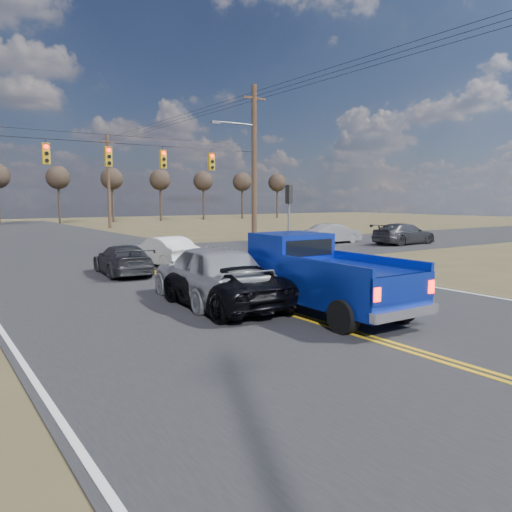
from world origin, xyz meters
TOP-DOWN VIEW (x-y plane):
  - ground at (0.00, 0.00)m, footprint 160.00×160.00m
  - road_main at (0.00, 10.00)m, footprint 14.00×120.00m
  - road_cross at (0.00, 18.00)m, footprint 120.00×12.00m
  - signal_gantry at (0.50, 17.79)m, footprint 19.60×4.83m
  - utility_poles at (0.00, 17.00)m, footprint 19.60×58.32m
  - treeline at (0.00, 26.96)m, footprint 87.00×117.80m
  - pickup_truck at (0.80, 2.65)m, footprint 2.37×5.74m
  - silver_suv at (-1.03, 5.55)m, footprint 2.67×5.57m
  - black_suv at (-1.07, 4.68)m, footprint 2.51×5.05m
  - white_car_queue at (1.25, 14.20)m, footprint 1.87×4.37m
  - dgrey_car_queue at (-1.32, 12.50)m, footprint 2.15×4.46m
  - cross_car_east_near at (16.18, 18.55)m, footprint 1.49×4.27m
  - cross_car_east_far at (19.70, 15.21)m, footprint 2.18×5.15m

SIDE VIEW (x-z plane):
  - ground at x=0.00m, z-range 0.00..0.00m
  - road_main at x=0.00m, z-range -0.01..0.01m
  - road_cross at x=0.00m, z-range -0.01..0.01m
  - dgrey_car_queue at x=-1.32m, z-range 0.00..1.25m
  - black_suv at x=-1.07m, z-range 0.00..1.37m
  - white_car_queue at x=1.25m, z-range 0.00..1.40m
  - cross_car_east_near at x=16.18m, z-range 0.00..1.41m
  - cross_car_east_far at x=19.70m, z-range 0.00..1.48m
  - silver_suv at x=-1.03m, z-range 0.00..1.83m
  - pickup_truck at x=0.80m, z-range -0.03..2.11m
  - signal_gantry at x=0.50m, z-range 0.06..10.06m
  - utility_poles at x=0.00m, z-range 0.23..10.23m
  - treeline at x=0.00m, z-range 2.00..9.40m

